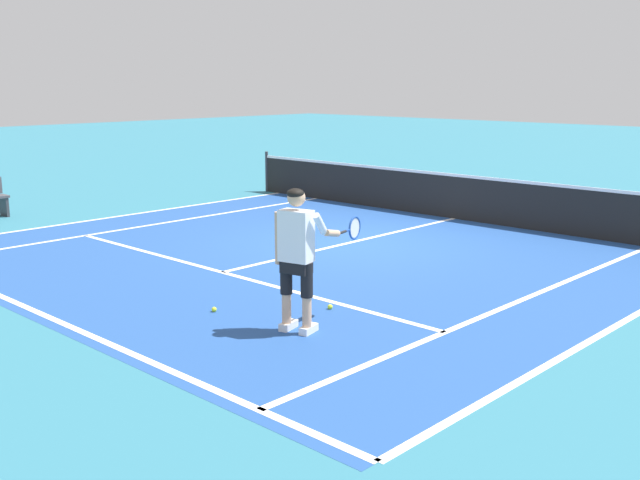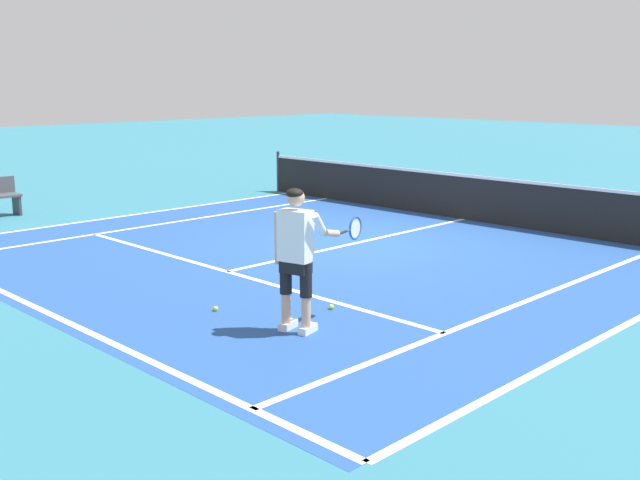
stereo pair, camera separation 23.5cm
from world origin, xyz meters
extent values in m
plane|color=teal|center=(0.00, 0.00, 0.00)|extent=(80.00, 80.00, 0.00)
cube|color=#234C93|center=(0.00, -1.28, 0.00)|extent=(10.98, 9.74, 0.00)
cube|color=white|center=(0.00, -5.95, 0.00)|extent=(10.98, 0.10, 0.01)
cube|color=white|center=(0.00, -3.01, 0.00)|extent=(8.23, 0.10, 0.01)
cube|color=white|center=(0.00, 0.19, 0.00)|extent=(0.10, 6.40, 0.01)
cube|color=white|center=(-4.12, -1.28, 0.00)|extent=(0.10, 9.34, 0.01)
cube|color=white|center=(4.12, -1.28, 0.00)|extent=(0.10, 9.34, 0.01)
cube|color=white|center=(-5.49, -1.28, 0.00)|extent=(0.10, 9.34, 0.01)
cube|color=white|center=(5.49, -1.28, 0.00)|extent=(0.10, 9.34, 0.01)
cylinder|color=#333338|center=(-5.94, 3.39, 0.54)|extent=(0.08, 0.08, 1.07)
cube|color=black|center=(0.00, 3.39, 0.46)|extent=(11.84, 0.02, 0.91)
cube|color=white|center=(0.00, 3.39, 0.94)|extent=(11.84, 0.03, 0.06)
cube|color=white|center=(2.69, -4.19, 0.04)|extent=(0.17, 0.30, 0.09)
cube|color=white|center=(2.96, -4.12, 0.04)|extent=(0.17, 0.30, 0.09)
cylinder|color=tan|center=(2.70, -4.23, 0.27)|extent=(0.11, 0.11, 0.36)
cylinder|color=black|center=(2.70, -4.23, 0.66)|extent=(0.14, 0.14, 0.41)
cylinder|color=tan|center=(2.97, -4.16, 0.27)|extent=(0.11, 0.11, 0.36)
cylinder|color=black|center=(2.97, -4.16, 0.66)|extent=(0.14, 0.14, 0.41)
cube|color=black|center=(2.83, -4.20, 0.82)|extent=(0.38, 0.28, 0.20)
cube|color=white|center=(2.83, -4.20, 1.16)|extent=(0.42, 0.30, 0.60)
cylinder|color=tan|center=(2.60, -4.25, 1.11)|extent=(0.09, 0.09, 0.62)
cylinder|color=white|center=(3.07, -4.04, 1.31)|extent=(0.15, 0.28, 0.29)
cylinder|color=tan|center=(3.06, -3.83, 1.17)|extent=(0.15, 0.30, 0.14)
sphere|color=tan|center=(2.83, -4.19, 1.60)|extent=(0.21, 0.21, 0.21)
ellipsoid|color=black|center=(2.83, -4.21, 1.66)|extent=(0.24, 0.24, 0.12)
cylinder|color=#232326|center=(3.02, -3.61, 1.14)|extent=(0.08, 0.20, 0.03)
cylinder|color=#1E479E|center=(2.98, -3.47, 1.14)|extent=(0.05, 0.10, 0.02)
torus|color=#1E479E|center=(2.94, -3.29, 1.14)|extent=(0.10, 0.29, 0.30)
cylinder|color=silver|center=(2.94, -3.29, 1.14)|extent=(0.07, 0.24, 0.25)
sphere|color=#CCE02D|center=(2.51, -3.26, 0.03)|extent=(0.07, 0.07, 0.07)
sphere|color=#CCE02D|center=(1.50, -4.37, 0.03)|extent=(0.07, 0.07, 0.07)
cube|color=#38383D|center=(-7.33, -3.13, 0.21)|extent=(0.36, 0.06, 0.42)
camera|label=1|loc=(8.83, -10.13, 2.90)|focal=42.07mm
camera|label=2|loc=(9.00, -9.96, 2.90)|focal=42.07mm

